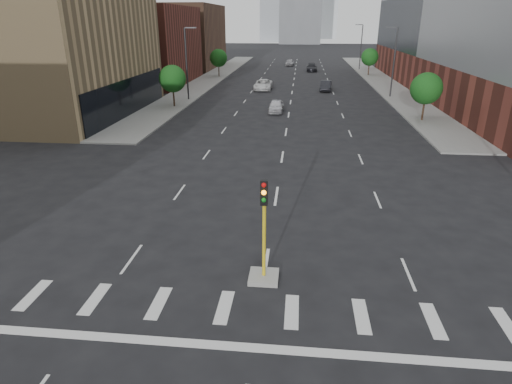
% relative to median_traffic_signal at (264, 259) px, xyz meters
% --- Properties ---
extents(sidewalk_left_far, '(5.00, 92.00, 0.15)m').
position_rel_median_traffic_signal_xyz_m(sidewalk_left_far, '(-15.00, 65.03, -0.90)').
color(sidewalk_left_far, gray).
rests_on(sidewalk_left_far, ground).
extents(sidewalk_right_far, '(5.00, 92.00, 0.15)m').
position_rel_median_traffic_signal_xyz_m(sidewalk_right_far, '(15.00, 65.03, -0.90)').
color(sidewalk_right_far, gray).
rests_on(sidewalk_right_far, ground).
extents(building_left_mid, '(20.00, 24.00, 14.00)m').
position_rel_median_traffic_signal_xyz_m(building_left_mid, '(-27.50, 31.03, 6.03)').
color(building_left_mid, tan).
rests_on(building_left_mid, ground).
extents(building_left_far_a, '(20.00, 22.00, 12.00)m').
position_rel_median_traffic_signal_xyz_m(building_left_far_a, '(-27.50, 57.03, 5.03)').
color(building_left_far_a, brown).
rests_on(building_left_far_a, ground).
extents(building_left_far_b, '(20.00, 24.00, 13.00)m').
position_rel_median_traffic_signal_xyz_m(building_left_far_b, '(-27.50, 83.03, 5.53)').
color(building_left_far_b, brown).
rests_on(building_left_far_b, ground).
extents(median_traffic_signal, '(1.20, 1.20, 4.40)m').
position_rel_median_traffic_signal_xyz_m(median_traffic_signal, '(0.00, 0.00, 0.00)').
color(median_traffic_signal, '#999993').
rests_on(median_traffic_signal, ground).
extents(streetlight_right_a, '(1.60, 0.22, 9.07)m').
position_rel_median_traffic_signal_xyz_m(streetlight_right_a, '(13.41, 46.03, 4.04)').
color(streetlight_right_a, '#2D2D30').
rests_on(streetlight_right_a, ground).
extents(streetlight_right_b, '(1.60, 0.22, 9.07)m').
position_rel_median_traffic_signal_xyz_m(streetlight_right_b, '(13.41, 81.03, 4.04)').
color(streetlight_right_b, '#2D2D30').
rests_on(streetlight_right_b, ground).
extents(streetlight_left, '(1.60, 0.22, 9.07)m').
position_rel_median_traffic_signal_xyz_m(streetlight_left, '(-13.41, 41.03, 4.04)').
color(streetlight_left, '#2D2D30').
rests_on(streetlight_left, ground).
extents(tree_left_near, '(3.20, 3.20, 4.85)m').
position_rel_median_traffic_signal_xyz_m(tree_left_near, '(-14.00, 36.03, 2.42)').
color(tree_left_near, '#382619').
rests_on(tree_left_near, ground).
extents(tree_left_far, '(3.20, 3.20, 4.85)m').
position_rel_median_traffic_signal_xyz_m(tree_left_far, '(-14.00, 66.03, 2.42)').
color(tree_left_far, '#382619').
rests_on(tree_left_far, ground).
extents(tree_right_near, '(3.20, 3.20, 4.85)m').
position_rel_median_traffic_signal_xyz_m(tree_right_near, '(14.00, 31.03, 2.42)').
color(tree_right_near, '#382619').
rests_on(tree_right_near, ground).
extents(tree_right_far, '(3.20, 3.20, 4.85)m').
position_rel_median_traffic_signal_xyz_m(tree_right_far, '(14.00, 71.03, 2.42)').
color(tree_right_far, '#382619').
rests_on(tree_right_far, ground).
extents(car_near_left, '(1.73, 4.13, 1.40)m').
position_rel_median_traffic_signal_xyz_m(car_near_left, '(-1.50, 34.32, -0.27)').
color(car_near_left, silver).
rests_on(car_near_left, ground).
extents(car_mid_right, '(1.97, 4.64, 1.49)m').
position_rel_median_traffic_signal_xyz_m(car_mid_right, '(4.97, 51.03, -0.23)').
color(car_mid_right, black).
rests_on(car_mid_right, ground).
extents(car_far_left, '(2.59, 5.51, 1.52)m').
position_rel_median_traffic_signal_xyz_m(car_far_left, '(-4.44, 51.06, -0.21)').
color(car_far_left, silver).
rests_on(car_far_left, ground).
extents(car_deep_right, '(2.16, 5.10, 1.47)m').
position_rel_median_traffic_signal_xyz_m(car_deep_right, '(3.39, 77.37, -0.24)').
color(car_deep_right, black).
rests_on(car_deep_right, ground).
extents(car_distant, '(2.03, 4.54, 1.52)m').
position_rel_median_traffic_signal_xyz_m(car_distant, '(-1.51, 88.37, -0.22)').
color(car_distant, '#A1A0A5').
rests_on(car_distant, ground).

